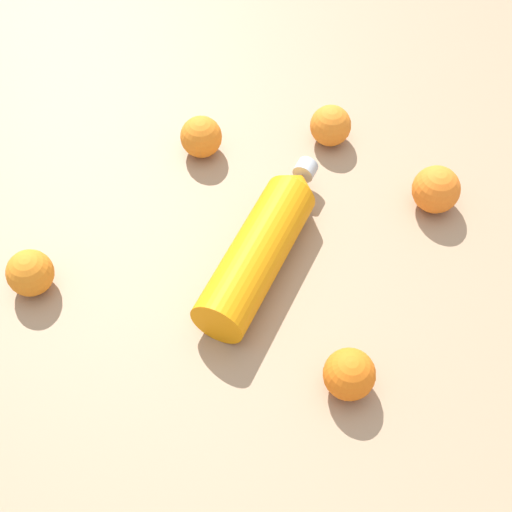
% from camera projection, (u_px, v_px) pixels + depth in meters
% --- Properties ---
extents(ground_plane, '(2.40, 2.40, 0.00)m').
position_uv_depth(ground_plane, '(254.00, 244.00, 1.14)').
color(ground_plane, '#9E7F60').
extents(water_bottle, '(0.14, 0.32, 0.08)m').
position_uv_depth(water_bottle, '(263.00, 244.00, 1.09)').
color(water_bottle, orange).
rests_on(water_bottle, ground_plane).
extents(orange_0, '(0.07, 0.07, 0.07)m').
position_uv_depth(orange_0, '(201.00, 137.00, 1.22)').
color(orange_0, orange).
rests_on(orange_0, ground_plane).
extents(orange_1, '(0.07, 0.07, 0.07)m').
position_uv_depth(orange_1, '(30.00, 273.00, 1.07)').
color(orange_1, orange).
rests_on(orange_1, ground_plane).
extents(orange_2, '(0.07, 0.07, 0.07)m').
position_uv_depth(orange_2, '(349.00, 374.00, 0.97)').
color(orange_2, orange).
rests_on(orange_2, ground_plane).
extents(orange_3, '(0.07, 0.07, 0.07)m').
position_uv_depth(orange_3, '(436.00, 189.00, 1.15)').
color(orange_3, orange).
rests_on(orange_3, ground_plane).
extents(orange_4, '(0.07, 0.07, 0.07)m').
position_uv_depth(orange_4, '(331.00, 126.00, 1.24)').
color(orange_4, orange).
rests_on(orange_4, ground_plane).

